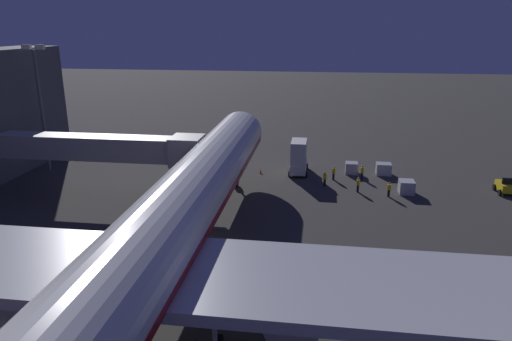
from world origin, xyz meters
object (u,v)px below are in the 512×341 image
(baggage_container_near_belt, at_px, (384,169))
(traffic_cone_nose_port, at_px, (261,171))
(jet_bridge, at_px, (114,148))
(ground_crew_under_port_wing, at_px, (389,189))
(ground_crew_by_belt_loader, at_px, (325,178))
(ground_crew_near_nose_gear, at_px, (334,172))
(baggage_tug_lead, at_px, (505,187))
(airliner_at_gate, at_px, (147,257))
(ground_crew_by_tug, at_px, (362,172))
(traffic_cone_nose_starboard, at_px, (227,170))
(catering_truck, at_px, (299,157))
(apron_floodlight_mast, at_px, (40,99))
(ground_crew_marshaller_fwd, at_px, (358,184))
(baggage_container_mid_row, at_px, (351,168))
(baggage_container_far_row, at_px, (406,187))

(baggage_container_near_belt, xyz_separation_m, traffic_cone_nose_port, (15.63, 1.64, -0.46))
(jet_bridge, relative_size, ground_crew_under_port_wing, 13.07)
(ground_crew_by_belt_loader, bearing_deg, ground_crew_near_nose_gear, -113.42)
(baggage_tug_lead, bearing_deg, airliner_at_gate, 44.70)
(jet_bridge, xyz_separation_m, ground_crew_by_tug, (-27.07, -10.53, -4.73))
(ground_crew_near_nose_gear, xyz_separation_m, ground_crew_by_belt_loader, (1.07, 2.47, 0.00))
(traffic_cone_nose_starboard, bearing_deg, catering_truck, -175.13)
(apron_floodlight_mast, distance_m, ground_crew_by_belt_loader, 36.90)
(baggage_tug_lead, xyz_separation_m, ground_crew_marshaller_fwd, (16.53, 1.88, 0.17))
(baggage_tug_lead, height_order, baggage_container_near_belt, baggage_tug_lead)
(airliner_at_gate, height_order, apron_floodlight_mast, airliner_at_gate)
(ground_crew_near_nose_gear, distance_m, ground_crew_under_port_wing, 7.90)
(baggage_container_mid_row, height_order, ground_crew_marshaller_fwd, ground_crew_marshaller_fwd)
(baggage_container_near_belt, distance_m, baggage_container_far_row, 6.99)
(jet_bridge, xyz_separation_m, ground_crew_under_port_wing, (-29.55, -4.68, -4.77))
(ground_crew_near_nose_gear, distance_m, traffic_cone_nose_port, 9.39)
(apron_floodlight_mast, relative_size, traffic_cone_nose_starboard, 29.15)
(catering_truck, distance_m, ground_crew_by_belt_loader, 5.87)
(jet_bridge, height_order, catering_truck, jet_bridge)
(apron_floodlight_mast, distance_m, ground_crew_by_tug, 41.36)
(baggage_container_mid_row, bearing_deg, traffic_cone_nose_port, 7.80)
(airliner_at_gate, distance_m, baggage_container_near_belt, 40.09)
(catering_truck, xyz_separation_m, baggage_container_mid_row, (-6.77, -0.80, -1.42))
(ground_crew_under_port_wing, bearing_deg, traffic_cone_nose_port, -23.32)
(jet_bridge, bearing_deg, airliner_at_gate, 118.10)
(baggage_tug_lead, relative_size, traffic_cone_nose_starboard, 4.72)
(baggage_container_near_belt, xyz_separation_m, ground_crew_near_nose_gear, (6.37, 3.04, 0.24))
(ground_crew_by_belt_loader, bearing_deg, jet_bridge, 18.13)
(baggage_container_mid_row, relative_size, ground_crew_by_tug, 0.86)
(traffic_cone_nose_port, bearing_deg, airliner_at_gate, 86.29)
(jet_bridge, height_order, traffic_cone_nose_starboard, jet_bridge)
(catering_truck, relative_size, ground_crew_by_tug, 2.89)
(baggage_tug_lead, distance_m, ground_crew_by_belt_loader, 20.29)
(ground_crew_under_port_wing, bearing_deg, traffic_cone_nose_starboard, -18.49)
(jet_bridge, xyz_separation_m, apron_floodlight_mast, (13.38, -8.75, 3.70))
(traffic_cone_nose_port, bearing_deg, ground_crew_under_port_wing, 156.68)
(baggage_container_near_belt, bearing_deg, ground_crew_marshaller_fwd, 62.57)
(jet_bridge, relative_size, baggage_container_near_belt, 12.31)
(baggage_tug_lead, relative_size, baggage_container_far_row, 1.44)
(ground_crew_under_port_wing, height_order, traffic_cone_nose_port, ground_crew_under_port_wing)
(airliner_at_gate, bearing_deg, baggage_container_mid_row, -111.22)
(baggage_container_near_belt, height_order, ground_crew_by_tug, ground_crew_by_tug)
(baggage_container_mid_row, distance_m, ground_crew_near_nose_gear, 3.80)
(ground_crew_by_tug, bearing_deg, ground_crew_by_belt_loader, 34.65)
(ground_crew_by_belt_loader, xyz_separation_m, traffic_cone_nose_port, (8.19, -3.88, -0.70))
(airliner_at_gate, relative_size, ground_crew_marshaller_fwd, 40.19)
(catering_truck, relative_size, baggage_tug_lead, 2.01)
(baggage_container_near_belt, height_order, baggage_container_mid_row, baggage_container_near_belt)
(airliner_at_gate, height_order, jet_bridge, airliner_at_gate)
(ground_crew_by_tug, bearing_deg, airliner_at_gate, 65.76)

